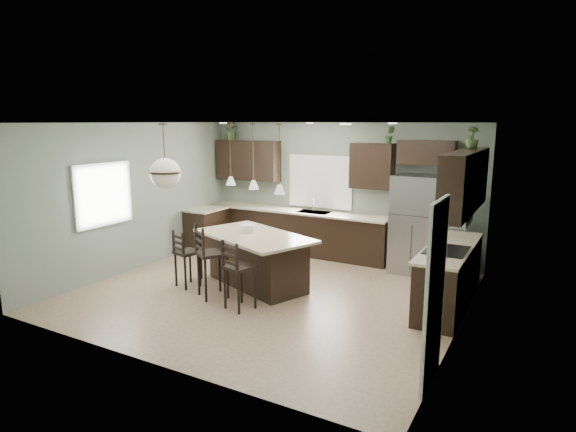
# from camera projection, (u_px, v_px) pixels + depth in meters

# --- Properties ---
(ground) EXTENTS (6.00, 6.00, 0.00)m
(ground) POSITION_uv_depth(u_px,v_px,m) (271.00, 292.00, 8.07)
(ground) COLOR #9E8466
(ground) RESTS_ON ground
(pantry_door) EXTENTS (0.04, 0.82, 2.04)m
(pantry_door) POSITION_uv_depth(u_px,v_px,m) (435.00, 293.00, 5.13)
(pantry_door) COLOR white
(pantry_door) RESTS_ON ground
(window_back) EXTENTS (1.35, 0.02, 1.00)m
(window_back) POSITION_uv_depth(u_px,v_px,m) (320.00, 182.00, 10.31)
(window_back) COLOR white
(window_back) RESTS_ON room_shell
(window_left) EXTENTS (0.02, 1.10, 1.00)m
(window_left) POSITION_uv_depth(u_px,v_px,m) (103.00, 194.00, 8.50)
(window_left) COLOR white
(window_left) RESTS_ON room_shell
(left_return_cabs) EXTENTS (0.60, 0.90, 0.90)m
(left_return_cabs) POSITION_uv_depth(u_px,v_px,m) (207.00, 229.00, 10.73)
(left_return_cabs) COLOR black
(left_return_cabs) RESTS_ON ground
(left_return_countertop) EXTENTS (0.66, 0.96, 0.04)m
(left_return_countertop) POSITION_uv_depth(u_px,v_px,m) (207.00, 209.00, 10.62)
(left_return_countertop) COLOR beige
(left_return_countertop) RESTS_ON left_return_cabs
(back_lower_cabs) EXTENTS (4.20, 0.60, 0.90)m
(back_lower_cabs) POSITION_uv_depth(u_px,v_px,m) (296.00, 232.00, 10.49)
(back_lower_cabs) COLOR black
(back_lower_cabs) RESTS_ON ground
(back_countertop) EXTENTS (4.20, 0.66, 0.04)m
(back_countertop) POSITION_uv_depth(u_px,v_px,m) (295.00, 211.00, 10.38)
(back_countertop) COLOR beige
(back_countertop) RESTS_ON back_lower_cabs
(sink_inset) EXTENTS (0.70, 0.45, 0.01)m
(sink_inset) POSITION_uv_depth(u_px,v_px,m) (314.00, 212.00, 10.16)
(sink_inset) COLOR gray
(sink_inset) RESTS_ON back_countertop
(faucet) EXTENTS (0.02, 0.02, 0.28)m
(faucet) POSITION_uv_depth(u_px,v_px,m) (313.00, 206.00, 10.11)
(faucet) COLOR silver
(faucet) RESTS_ON back_countertop
(back_upper_left) EXTENTS (1.55, 0.34, 0.90)m
(back_upper_left) POSITION_uv_depth(u_px,v_px,m) (248.00, 160.00, 10.93)
(back_upper_left) COLOR black
(back_upper_left) RESTS_ON room_shell
(back_upper_right) EXTENTS (0.85, 0.34, 0.90)m
(back_upper_right) POSITION_uv_depth(u_px,v_px,m) (372.00, 166.00, 9.52)
(back_upper_right) COLOR black
(back_upper_right) RESTS_ON room_shell
(fridge_header) EXTENTS (1.05, 0.34, 0.45)m
(fridge_header) POSITION_uv_depth(u_px,v_px,m) (427.00, 153.00, 8.97)
(fridge_header) COLOR black
(fridge_header) RESTS_ON room_shell
(right_lower_cabs) EXTENTS (0.60, 2.35, 0.90)m
(right_lower_cabs) POSITION_uv_depth(u_px,v_px,m) (449.00, 277.00, 7.45)
(right_lower_cabs) COLOR black
(right_lower_cabs) RESTS_ON ground
(right_countertop) EXTENTS (0.66, 2.35, 0.04)m
(right_countertop) POSITION_uv_depth(u_px,v_px,m) (450.00, 248.00, 7.37)
(right_countertop) COLOR beige
(right_countertop) RESTS_ON right_lower_cabs
(cooktop) EXTENTS (0.58, 0.75, 0.02)m
(cooktop) POSITION_uv_depth(u_px,v_px,m) (447.00, 250.00, 7.12)
(cooktop) COLOR black
(cooktop) RESTS_ON right_countertop
(wall_oven_front) EXTENTS (0.01, 0.72, 0.60)m
(wall_oven_front) POSITION_uv_depth(u_px,v_px,m) (425.00, 279.00, 7.36)
(wall_oven_front) COLOR gray
(wall_oven_front) RESTS_ON right_lower_cabs
(right_upper_cabs) EXTENTS (0.34, 2.35, 0.90)m
(right_upper_cabs) POSITION_uv_depth(u_px,v_px,m) (465.00, 181.00, 7.09)
(right_upper_cabs) COLOR black
(right_upper_cabs) RESTS_ON room_shell
(microwave) EXTENTS (0.40, 0.75, 0.40)m
(microwave) POSITION_uv_depth(u_px,v_px,m) (456.00, 211.00, 6.96)
(microwave) COLOR gray
(microwave) RESTS_ON right_upper_cabs
(refrigerator) EXTENTS (0.90, 0.74, 1.85)m
(refrigerator) POSITION_uv_depth(u_px,v_px,m) (417.00, 224.00, 9.01)
(refrigerator) COLOR gray
(refrigerator) RESTS_ON ground
(kitchen_island) EXTENTS (2.39, 1.88, 0.92)m
(kitchen_island) POSITION_uv_depth(u_px,v_px,m) (255.00, 261.00, 8.28)
(kitchen_island) COLOR black
(kitchen_island) RESTS_ON ground
(serving_dish) EXTENTS (0.24, 0.24, 0.14)m
(serving_dish) POSITION_uv_depth(u_px,v_px,m) (247.00, 229.00, 8.33)
(serving_dish) COLOR silver
(serving_dish) RESTS_ON kitchen_island
(bar_stool_left) EXTENTS (0.46, 0.46, 1.01)m
(bar_stool_left) POSITION_uv_depth(u_px,v_px,m) (187.00, 258.00, 8.27)
(bar_stool_left) COLOR black
(bar_stool_left) RESTS_ON ground
(bar_stool_center) EXTENTS (0.62, 0.62, 1.21)m
(bar_stool_center) POSITION_uv_depth(u_px,v_px,m) (213.00, 261.00, 7.76)
(bar_stool_center) COLOR black
(bar_stool_center) RESTS_ON ground
(bar_stool_right) EXTENTS (0.50, 0.50, 1.09)m
(bar_stool_right) POSITION_uv_depth(u_px,v_px,m) (240.00, 275.00, 7.27)
(bar_stool_right) COLOR black
(bar_stool_right) RESTS_ON ground
(pendant_left) EXTENTS (0.17, 0.17, 1.10)m
(pendant_left) POSITION_uv_depth(u_px,v_px,m) (230.00, 154.00, 8.47)
(pendant_left) COLOR silver
(pendant_left) RESTS_ON room_shell
(pendant_center) EXTENTS (0.17, 0.17, 1.10)m
(pendant_center) POSITION_uv_depth(u_px,v_px,m) (253.00, 157.00, 7.93)
(pendant_center) COLOR white
(pendant_center) RESTS_ON room_shell
(pendant_right) EXTENTS (0.17, 0.17, 1.10)m
(pendant_right) POSITION_uv_depth(u_px,v_px,m) (279.00, 159.00, 7.40)
(pendant_right) COLOR white
(pendant_right) RESTS_ON room_shell
(chandelier) EXTENTS (0.50, 0.50, 0.98)m
(chandelier) POSITION_uv_depth(u_px,v_px,m) (164.00, 156.00, 7.19)
(chandelier) COLOR beige
(chandelier) RESTS_ON room_shell
(plant_back_left) EXTENTS (0.37, 0.33, 0.40)m
(plant_back_left) POSITION_uv_depth(u_px,v_px,m) (232.00, 131.00, 10.97)
(plant_back_left) COLOR #324D21
(plant_back_left) RESTS_ON back_upper_left
(plant_back_right) EXTENTS (0.22, 0.19, 0.33)m
(plant_back_right) POSITION_uv_depth(u_px,v_px,m) (390.00, 135.00, 9.21)
(plant_back_right) COLOR #345826
(plant_back_right) RESTS_ON back_upper_right
(plant_right_wall) EXTENTS (0.25, 0.25, 0.35)m
(plant_right_wall) POSITION_uv_depth(u_px,v_px,m) (472.00, 137.00, 7.50)
(plant_right_wall) COLOR #385726
(plant_right_wall) RESTS_ON right_upper_cabs
(room_shell) EXTENTS (6.00, 6.00, 6.00)m
(room_shell) POSITION_uv_depth(u_px,v_px,m) (271.00, 192.00, 7.74)
(room_shell) COLOR slate
(room_shell) RESTS_ON ground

